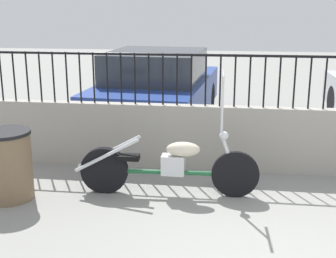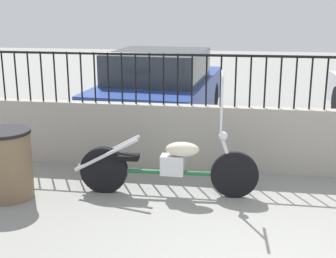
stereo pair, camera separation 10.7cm
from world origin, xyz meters
The scene contains 5 objects.
low_wall centered at (0.00, 2.87, 0.46)m, with size 9.82×0.18×0.91m.
fence_railing centered at (0.00, 2.87, 1.40)m, with size 9.82×0.04×0.71m.
motorcycle_green centered at (-1.55, 1.86, 0.38)m, with size 2.24×0.52×1.52m.
trash_bin centered at (-3.35, 1.50, 0.42)m, with size 0.61×0.61×0.84m.
car_blue centered at (-2.12, 5.21, 0.71)m, with size 2.12×4.15×1.44m.
Camera 2 is at (-0.64, -3.43, 2.28)m, focal length 50.00 mm.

